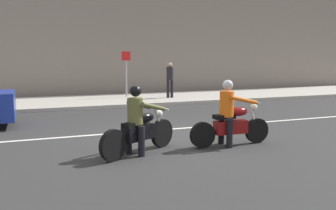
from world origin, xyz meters
TOP-DOWN VIEW (x-y plane):
  - ground_plane at (0.00, 0.00)m, footprint 80.00×80.00m
  - sidewalk_slab at (0.00, 8.00)m, footprint 40.00×4.40m
  - building_facade at (0.00, 11.40)m, footprint 40.00×1.40m
  - lane_marking_stripe at (-0.94, 0.90)m, footprint 18.00×0.14m
  - motorcycle_with_rider_olive at (-1.05, -1.38)m, footprint 1.99×1.21m
  - motorcycle_with_rider_orange_stripe at (1.23, -1.44)m, footprint 2.12×0.70m
  - street_sign_post at (1.24, 8.59)m, footprint 0.44×0.08m
  - pedestrian_bystander at (3.14, 7.50)m, footprint 0.34×0.34m

SIDE VIEW (x-z plane):
  - ground_plane at x=0.00m, z-range 0.00..0.00m
  - lane_marking_stripe at x=-0.94m, z-range 0.00..0.01m
  - sidewalk_slab at x=0.00m, z-range 0.00..0.14m
  - motorcycle_with_rider_olive at x=-1.05m, z-range -0.14..1.39m
  - motorcycle_with_rider_orange_stripe at x=1.23m, z-range -0.15..1.45m
  - pedestrian_bystander at x=3.14m, z-range 0.28..1.98m
  - street_sign_post at x=1.24m, z-range 0.39..2.66m
  - building_facade at x=0.00m, z-range 0.00..9.67m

